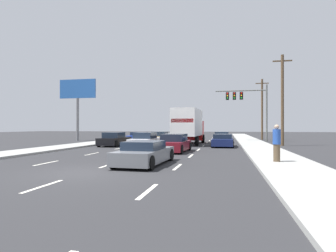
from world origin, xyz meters
TOP-DOWN VIEW (x-y plane):
  - ground_plane at (0.00, 25.00)m, footprint 140.00×140.00m
  - sidewalk_right at (8.43, 20.00)m, footprint 2.96×80.00m
  - sidewalk_left at (-8.43, 20.00)m, footprint 2.96×80.00m
  - lane_markings at (-0.00, 19.77)m, footprint 6.94×57.00m
  - car_blue at (-4.93, 22.90)m, footprint 2.07×4.67m
  - car_black at (-4.97, 15.01)m, footprint 2.03×4.37m
  - car_tan at (-1.94, 21.20)m, footprint 2.00×4.05m
  - car_white at (-1.51, 13.84)m, footprint 2.10×4.65m
  - box_truck at (1.74, 18.96)m, footprint 2.70×8.30m
  - car_maroon at (1.83, 9.94)m, footprint 2.07×4.46m
  - car_gray at (1.67, 2.84)m, footprint 2.13×4.75m
  - car_silver at (5.11, 22.59)m, footprint 1.93×4.60m
  - car_navy at (5.28, 16.13)m, footprint 2.03×4.39m
  - traffic_signal_mast at (7.69, 26.31)m, footprint 6.38×0.69m
  - utility_pole_mid at (10.97, 18.62)m, footprint 1.80×0.28m
  - utility_pole_far at (10.60, 31.62)m, footprint 1.80×0.28m
  - roadside_billboard at (-13.56, 23.28)m, footprint 5.06×0.36m
  - pedestrian_near_corner at (8.06, 4.18)m, footprint 0.38×0.38m

SIDE VIEW (x-z plane):
  - ground_plane at x=0.00m, z-range 0.00..0.00m
  - lane_markings at x=0.00m, z-range 0.00..0.01m
  - sidewalk_right at x=8.43m, z-range 0.00..0.14m
  - sidewalk_left at x=-8.43m, z-range 0.00..0.14m
  - car_gray at x=1.67m, z-range -0.04..1.12m
  - car_navy at x=5.28m, z-range -0.03..1.14m
  - car_blue at x=-4.93m, z-range -0.04..1.16m
  - car_tan at x=-1.94m, z-range -0.07..1.22m
  - car_silver at x=5.11m, z-range -0.05..1.23m
  - car_black at x=-4.97m, z-range -0.07..1.26m
  - car_white at x=-1.51m, z-range -0.07..1.28m
  - car_maroon at x=1.83m, z-range -0.05..1.27m
  - pedestrian_near_corner at x=8.06m, z-range 0.14..1.97m
  - box_truck at x=1.74m, z-range 0.26..3.89m
  - utility_pole_far at x=10.60m, z-range 0.14..8.80m
  - utility_pole_mid at x=10.97m, z-range 0.14..9.02m
  - traffic_signal_mast at x=7.69m, z-range 1.72..8.85m
  - roadside_billboard at x=-13.56m, z-range 1.90..9.97m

